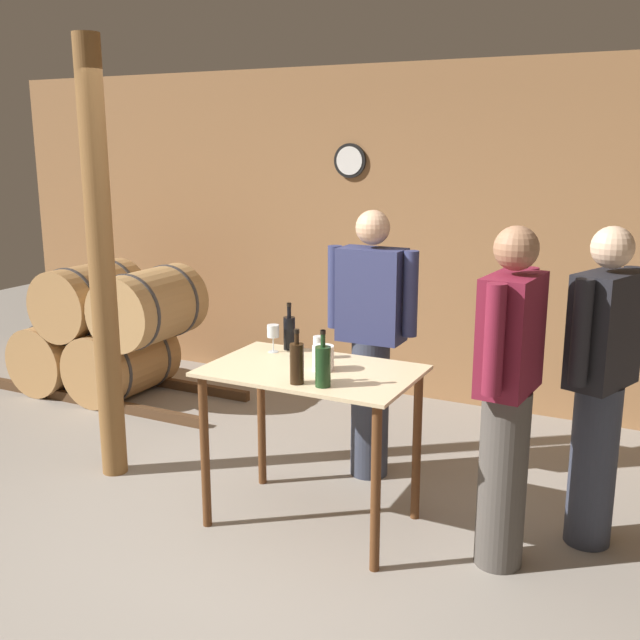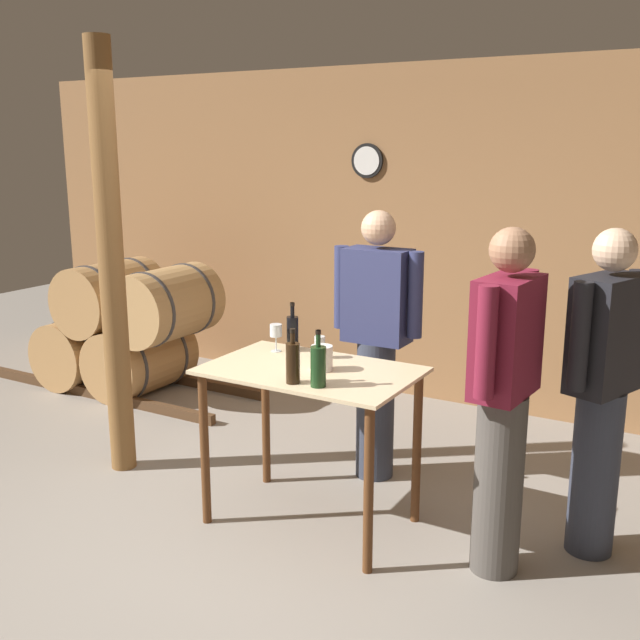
{
  "view_description": "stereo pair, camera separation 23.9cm",
  "coord_description": "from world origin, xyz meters",
  "px_view_note": "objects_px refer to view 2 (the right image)",
  "views": [
    {
      "loc": [
        1.94,
        -2.84,
        2.08
      ],
      "look_at": [
        0.18,
        0.69,
        1.15
      ],
      "focal_mm": 42.0,
      "sensor_mm": 36.0,
      "label": 1
    },
    {
      "loc": [
        2.15,
        -2.73,
        2.08
      ],
      "look_at": [
        0.18,
        0.69,
        1.15
      ],
      "focal_mm": 42.0,
      "sensor_mm": 36.0,
      "label": 2
    }
  ],
  "objects_px": {
    "wine_bottle_center": "(318,365)",
    "wine_glass_near_center": "(320,343)",
    "wine_bottle_far_left": "(293,331)",
    "person_visitor_with_scarf": "(602,388)",
    "person_visitor_bearded": "(376,340)",
    "person_host": "(503,397)",
    "ice_bucket": "(322,358)",
    "wine_bottle_left": "(293,362)",
    "wooden_post": "(111,265)",
    "wine_glass_near_left": "(276,331)"
  },
  "relations": [
    {
      "from": "wine_bottle_center",
      "to": "person_visitor_with_scarf",
      "type": "bearing_deg",
      "value": 29.73
    },
    {
      "from": "wine_bottle_left",
      "to": "wine_glass_near_left",
      "type": "xyz_separation_m",
      "value": [
        -0.4,
        0.45,
        0.01
      ]
    },
    {
      "from": "wine_bottle_left",
      "to": "wine_glass_near_center",
      "type": "height_order",
      "value": "wine_bottle_left"
    },
    {
      "from": "wine_bottle_center",
      "to": "wine_glass_near_center",
      "type": "xyz_separation_m",
      "value": [
        -0.25,
        0.44,
        -0.02
      ]
    },
    {
      "from": "wooden_post",
      "to": "wine_glass_near_left",
      "type": "height_order",
      "value": "wooden_post"
    },
    {
      "from": "wooden_post",
      "to": "person_visitor_bearded",
      "type": "distance_m",
      "value": 1.71
    },
    {
      "from": "person_visitor_with_scarf",
      "to": "ice_bucket",
      "type": "bearing_deg",
      "value": -161.4
    },
    {
      "from": "wine_glass_near_left",
      "to": "wine_bottle_left",
      "type": "bearing_deg",
      "value": -48.59
    },
    {
      "from": "wine_bottle_far_left",
      "to": "wine_bottle_center",
      "type": "height_order",
      "value": "wine_bottle_center"
    },
    {
      "from": "person_visitor_bearded",
      "to": "wine_bottle_center",
      "type": "bearing_deg",
      "value": -81.45
    },
    {
      "from": "wooden_post",
      "to": "person_visitor_bearded",
      "type": "bearing_deg",
      "value": 25.72
    },
    {
      "from": "person_visitor_bearded",
      "to": "wine_bottle_left",
      "type": "bearing_deg",
      "value": -89.56
    },
    {
      "from": "wine_bottle_center",
      "to": "wine_glass_near_left",
      "type": "xyz_separation_m",
      "value": [
        -0.54,
        0.44,
        0.01
      ]
    },
    {
      "from": "wine_glass_near_center",
      "to": "person_visitor_bearded",
      "type": "relative_size",
      "value": 0.07
    },
    {
      "from": "wine_bottle_far_left",
      "to": "wine_bottle_left",
      "type": "relative_size",
      "value": 0.99
    },
    {
      "from": "person_visitor_with_scarf",
      "to": "person_visitor_bearded",
      "type": "distance_m",
      "value": 1.4
    },
    {
      "from": "wine_bottle_far_left",
      "to": "person_host",
      "type": "relative_size",
      "value": 0.16
    },
    {
      "from": "wine_glass_near_center",
      "to": "person_host",
      "type": "bearing_deg",
      "value": -8.34
    },
    {
      "from": "wine_glass_near_left",
      "to": "person_host",
      "type": "bearing_deg",
      "value": -6.4
    },
    {
      "from": "person_visitor_bearded",
      "to": "ice_bucket",
      "type": "bearing_deg",
      "value": -88.11
    },
    {
      "from": "wine_bottle_left",
      "to": "person_visitor_bearded",
      "type": "bearing_deg",
      "value": 90.44
    },
    {
      "from": "wine_bottle_left",
      "to": "wine_bottle_center",
      "type": "distance_m",
      "value": 0.14
    },
    {
      "from": "person_host",
      "to": "person_visitor_with_scarf",
      "type": "distance_m",
      "value": 0.57
    },
    {
      "from": "wine_bottle_left",
      "to": "wine_bottle_center",
      "type": "bearing_deg",
      "value": 6.83
    },
    {
      "from": "wine_bottle_center",
      "to": "ice_bucket",
      "type": "relative_size",
      "value": 2.16
    },
    {
      "from": "wooden_post",
      "to": "person_host",
      "type": "distance_m",
      "value": 2.53
    },
    {
      "from": "wine_bottle_left",
      "to": "wine_glass_near_left",
      "type": "distance_m",
      "value": 0.61
    },
    {
      "from": "wine_glass_near_center",
      "to": "wine_bottle_far_left",
      "type": "bearing_deg",
      "value": 159.45
    },
    {
      "from": "person_host",
      "to": "wine_bottle_far_left",
      "type": "bearing_deg",
      "value": 169.42
    },
    {
      "from": "wooden_post",
      "to": "person_visitor_with_scarf",
      "type": "height_order",
      "value": "wooden_post"
    },
    {
      "from": "wine_bottle_center",
      "to": "person_host",
      "type": "height_order",
      "value": "person_host"
    },
    {
      "from": "wine_glass_near_left",
      "to": "wine_glass_near_center",
      "type": "height_order",
      "value": "wine_glass_near_left"
    },
    {
      "from": "wine_bottle_center",
      "to": "wine_glass_near_center",
      "type": "distance_m",
      "value": 0.51
    },
    {
      "from": "wine_bottle_far_left",
      "to": "person_visitor_bearded",
      "type": "relative_size",
      "value": 0.16
    },
    {
      "from": "wine_bottle_center",
      "to": "person_visitor_with_scarf",
      "type": "distance_m",
      "value": 1.42
    },
    {
      "from": "wine_glass_near_center",
      "to": "person_visitor_with_scarf",
      "type": "bearing_deg",
      "value": 10.01
    },
    {
      "from": "wine_bottle_left",
      "to": "person_host",
      "type": "relative_size",
      "value": 0.16
    },
    {
      "from": "wine_bottle_left",
      "to": "ice_bucket",
      "type": "bearing_deg",
      "value": 86.48
    },
    {
      "from": "wine_bottle_center",
      "to": "wine_glass_near_center",
      "type": "bearing_deg",
      "value": 119.19
    },
    {
      "from": "wine_bottle_center",
      "to": "wine_glass_near_left",
      "type": "height_order",
      "value": "wine_bottle_center"
    },
    {
      "from": "wine_glass_near_left",
      "to": "ice_bucket",
      "type": "xyz_separation_m",
      "value": [
        0.42,
        -0.19,
        -0.05
      ]
    },
    {
      "from": "wooden_post",
      "to": "ice_bucket",
      "type": "xyz_separation_m",
      "value": [
        1.51,
        -0.0,
        -0.38
      ]
    },
    {
      "from": "wine_bottle_far_left",
      "to": "wine_glass_near_left",
      "type": "distance_m",
      "value": 0.11
    },
    {
      "from": "wine_glass_near_center",
      "to": "wine_bottle_left",
      "type": "bearing_deg",
      "value": -76.62
    },
    {
      "from": "wine_glass_near_center",
      "to": "wine_glass_near_left",
      "type": "bearing_deg",
      "value": -178.94
    },
    {
      "from": "wine_bottle_far_left",
      "to": "person_host",
      "type": "height_order",
      "value": "person_host"
    },
    {
      "from": "wine_bottle_left",
      "to": "wine_bottle_far_left",
      "type": "bearing_deg",
      "value": 122.21
    },
    {
      "from": "wine_bottle_left",
      "to": "wine_glass_near_center",
      "type": "xyz_separation_m",
      "value": [
        -0.11,
        0.46,
        -0.02
      ]
    },
    {
      "from": "wine_bottle_far_left",
      "to": "wine_glass_near_center",
      "type": "distance_m",
      "value": 0.25
    },
    {
      "from": "wine_bottle_far_left",
      "to": "person_visitor_with_scarf",
      "type": "height_order",
      "value": "person_visitor_with_scarf"
    }
  ]
}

